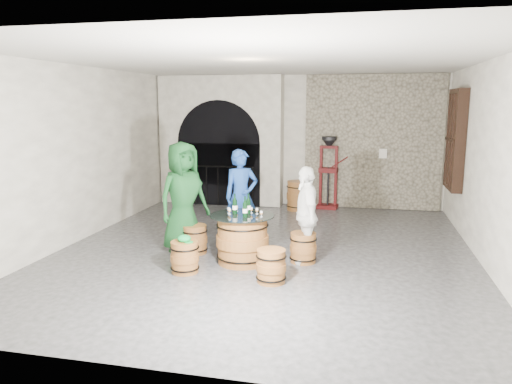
% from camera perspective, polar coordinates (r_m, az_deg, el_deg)
% --- Properties ---
extents(ground, '(8.00, 8.00, 0.00)m').
position_cam_1_polar(ground, '(8.49, 1.09, -6.87)').
color(ground, '#2A2A2C').
rests_on(ground, ground).
extents(wall_back, '(8.00, 0.00, 8.00)m').
position_cam_1_polar(wall_back, '(12.09, 4.94, 6.00)').
color(wall_back, white).
rests_on(wall_back, ground).
extents(wall_front, '(8.00, 0.00, 8.00)m').
position_cam_1_polar(wall_front, '(4.36, -9.45, -1.92)').
color(wall_front, white).
rests_on(wall_front, ground).
extents(wall_left, '(0.00, 8.00, 8.00)m').
position_cam_1_polar(wall_left, '(9.49, -20.11, 4.21)').
color(wall_left, white).
rests_on(wall_left, ground).
extents(wall_right, '(0.00, 8.00, 8.00)m').
position_cam_1_polar(wall_right, '(8.21, 25.84, 2.94)').
color(wall_right, white).
rests_on(wall_right, ground).
extents(ceiling, '(8.00, 8.00, 0.00)m').
position_cam_1_polar(ceiling, '(8.13, 1.17, 15.20)').
color(ceiling, beige).
rests_on(ceiling, wall_back).
extents(stone_facing_panel, '(3.20, 0.12, 3.18)m').
position_cam_1_polar(stone_facing_panel, '(11.92, 13.55, 5.69)').
color(stone_facing_panel, gray).
rests_on(stone_facing_panel, ground).
extents(arched_opening, '(3.10, 0.60, 3.19)m').
position_cam_1_polar(arched_opening, '(12.23, -4.13, 5.98)').
color(arched_opening, white).
rests_on(arched_opening, ground).
extents(shuttered_window, '(0.23, 1.10, 2.00)m').
position_cam_1_polar(shuttered_window, '(10.52, 22.38, 5.70)').
color(shuttered_window, black).
rests_on(shuttered_window, wall_right).
extents(barrel_table, '(1.02, 1.02, 0.78)m').
position_cam_1_polar(barrel_table, '(7.75, -1.61, -5.56)').
color(barrel_table, brown).
rests_on(barrel_table, ground).
extents(barrel_stool_left, '(0.44, 0.44, 0.48)m').
position_cam_1_polar(barrel_stool_left, '(8.35, -7.21, -5.54)').
color(barrel_stool_left, brown).
rests_on(barrel_stool_left, ground).
extents(barrel_stool_far, '(0.44, 0.44, 0.48)m').
position_cam_1_polar(barrel_stool_far, '(8.73, -1.70, -4.75)').
color(barrel_stool_far, brown).
rests_on(barrel_stool_far, ground).
extents(barrel_stool_right, '(0.44, 0.44, 0.48)m').
position_cam_1_polar(barrel_stool_right, '(7.85, 5.57, -6.54)').
color(barrel_stool_right, brown).
rests_on(barrel_stool_right, ground).
extents(barrel_stool_near_right, '(0.44, 0.44, 0.48)m').
position_cam_1_polar(barrel_stool_near_right, '(6.96, 1.80, -8.71)').
color(barrel_stool_near_right, brown).
rests_on(barrel_stool_near_right, ground).
extents(barrel_stool_near_left, '(0.44, 0.44, 0.48)m').
position_cam_1_polar(barrel_stool_near_left, '(7.43, -8.39, -7.58)').
color(barrel_stool_near_left, brown).
rests_on(barrel_stool_near_left, ground).
extents(green_cap, '(0.24, 0.20, 0.11)m').
position_cam_1_polar(green_cap, '(7.35, -8.42, -5.46)').
color(green_cap, '#0C8433').
rests_on(green_cap, barrel_stool_near_left).
extents(person_green, '(1.02, 1.10, 1.89)m').
position_cam_1_polar(person_green, '(8.33, -8.55, -0.61)').
color(person_green, '#113F1A').
rests_on(person_green, ground).
extents(person_blue, '(0.75, 0.68, 1.71)m').
position_cam_1_polar(person_blue, '(8.79, -1.74, -0.53)').
color(person_blue, navy).
rests_on(person_blue, ground).
extents(person_white, '(0.63, 0.98, 1.56)m').
position_cam_1_polar(person_white, '(7.71, 5.90, -2.70)').
color(person_white, white).
rests_on(person_white, ground).
extents(wine_bottle_left, '(0.08, 0.08, 0.32)m').
position_cam_1_polar(wine_bottle_left, '(7.71, -2.51, -1.62)').
color(wine_bottle_left, black).
rests_on(wine_bottle_left, barrel_table).
extents(wine_bottle_center, '(0.08, 0.08, 0.32)m').
position_cam_1_polar(wine_bottle_center, '(7.48, -1.30, -1.98)').
color(wine_bottle_center, black).
rests_on(wine_bottle_center, barrel_table).
extents(wine_bottle_right, '(0.08, 0.08, 0.32)m').
position_cam_1_polar(wine_bottle_right, '(7.72, -0.91, -1.60)').
color(wine_bottle_right, black).
rests_on(wine_bottle_right, barrel_table).
extents(tasting_glass_a, '(0.05, 0.05, 0.10)m').
position_cam_1_polar(tasting_glass_a, '(7.68, -3.12, -2.30)').
color(tasting_glass_a, '#AD6221').
rests_on(tasting_glass_a, barrel_table).
extents(tasting_glass_b, '(0.05, 0.05, 0.10)m').
position_cam_1_polar(tasting_glass_b, '(7.69, 0.12, -2.26)').
color(tasting_glass_b, '#AD6221').
rests_on(tasting_glass_b, barrel_table).
extents(tasting_glass_c, '(0.05, 0.05, 0.10)m').
position_cam_1_polar(tasting_glass_c, '(7.89, -2.29, -1.95)').
color(tasting_glass_c, '#AD6221').
rests_on(tasting_glass_c, barrel_table).
extents(tasting_glass_d, '(0.05, 0.05, 0.10)m').
position_cam_1_polar(tasting_glass_d, '(7.76, -0.55, -2.15)').
color(tasting_glass_d, '#AD6221').
rests_on(tasting_glass_d, barrel_table).
extents(tasting_glass_e, '(0.05, 0.05, 0.10)m').
position_cam_1_polar(tasting_glass_e, '(7.49, 0.63, -2.60)').
color(tasting_glass_e, '#AD6221').
rests_on(tasting_glass_e, barrel_table).
extents(tasting_glass_f, '(0.05, 0.05, 0.10)m').
position_cam_1_polar(tasting_glass_f, '(7.75, -3.22, -2.19)').
color(tasting_glass_f, '#AD6221').
rests_on(tasting_glass_f, barrel_table).
extents(side_barrel, '(0.53, 0.53, 0.70)m').
position_cam_1_polar(side_barrel, '(11.59, 4.89, -0.44)').
color(side_barrel, brown).
rests_on(side_barrel, ground).
extents(corking_press, '(0.73, 0.44, 1.74)m').
position_cam_1_polar(corking_press, '(11.77, 8.53, 2.94)').
color(corking_press, '#4F0D0D').
rests_on(corking_press, ground).
extents(control_box, '(0.18, 0.10, 0.22)m').
position_cam_1_polar(control_box, '(11.87, 14.71, 4.41)').
color(control_box, silver).
rests_on(control_box, wall_back).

